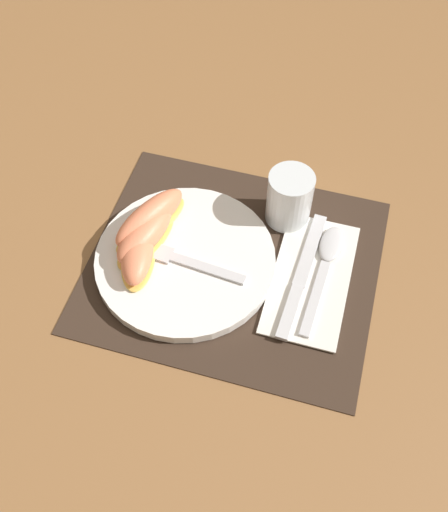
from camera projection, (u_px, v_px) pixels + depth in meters
ground_plane at (233, 265)px, 0.87m from camera, size 3.00×3.00×0.00m
placemat at (233, 264)px, 0.86m from camera, size 0.41×0.35×0.00m
plate at (185, 260)px, 0.86m from camera, size 0.26×0.26×0.02m
juice_glass at (289, 200)px, 0.88m from camera, size 0.07×0.07×0.09m
napkin at (311, 278)px, 0.85m from camera, size 0.11×0.21×0.00m
knife at (301, 277)px, 0.84m from camera, size 0.03×0.22×0.01m
spoon at (327, 258)px, 0.86m from camera, size 0.04×0.19×0.01m
fork at (176, 258)px, 0.85m from camera, size 0.18×0.04×0.00m
citrus_wedge_0 at (150, 219)px, 0.86m from camera, size 0.10×0.14×0.05m
citrus_wedge_1 at (145, 234)px, 0.85m from camera, size 0.08×0.13×0.04m
citrus_wedge_2 at (138, 252)px, 0.84m from camera, size 0.08×0.13×0.03m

